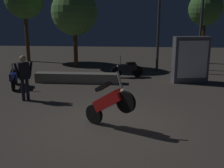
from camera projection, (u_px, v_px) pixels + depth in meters
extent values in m
plane|color=#4C443D|center=(108.00, 124.00, 7.66)|extent=(40.00, 40.00, 0.00)
cylinder|color=black|center=(94.00, 114.00, 7.66)|extent=(0.52, 0.40, 0.56)
cylinder|color=black|center=(126.00, 102.00, 6.85)|extent=(0.52, 0.40, 0.56)
cube|color=#B71414|center=(109.00, 100.00, 7.20)|extent=(0.97, 0.79, 0.76)
cube|color=black|center=(103.00, 87.00, 7.23)|extent=(0.49, 0.44, 0.32)
cylinder|color=gray|center=(120.00, 80.00, 6.84)|extent=(0.20, 0.16, 0.44)
sphere|color=#F2EABF|center=(123.00, 91.00, 6.84)|extent=(0.12, 0.12, 0.12)
cylinder|color=black|center=(137.00, 71.00, 13.62)|extent=(0.57, 0.25, 0.56)
cylinder|color=black|center=(116.00, 72.00, 13.41)|extent=(0.57, 0.25, 0.56)
cube|color=black|center=(127.00, 67.00, 13.46)|extent=(1.00, 0.55, 0.30)
cube|color=black|center=(131.00, 63.00, 13.45)|extent=(0.49, 0.35, 0.10)
cylinder|color=gray|center=(120.00, 60.00, 13.30)|extent=(0.07, 0.07, 0.45)
sphere|color=#F2EABF|center=(118.00, 67.00, 13.36)|extent=(0.12, 0.12, 0.12)
cylinder|color=black|center=(16.00, 78.00, 12.11)|extent=(0.27, 0.56, 0.56)
cylinder|color=black|center=(13.00, 84.00, 11.07)|extent=(0.27, 0.56, 0.56)
cube|color=navy|center=(14.00, 76.00, 11.53)|extent=(0.59, 1.00, 0.30)
cube|color=black|center=(14.00, 70.00, 11.67)|extent=(0.37, 0.49, 0.10)
cylinder|color=gray|center=(12.00, 69.00, 11.11)|extent=(0.08, 0.08, 0.45)
sphere|color=#F2EABF|center=(13.00, 77.00, 11.10)|extent=(0.12, 0.12, 0.12)
cylinder|color=black|center=(28.00, 89.00, 9.79)|extent=(0.12, 0.12, 0.80)
cylinder|color=black|center=(23.00, 90.00, 9.71)|extent=(0.12, 0.12, 0.80)
cube|color=black|center=(24.00, 71.00, 9.57)|extent=(0.43, 0.40, 0.60)
sphere|color=tan|center=(23.00, 58.00, 9.47)|extent=(0.22, 0.22, 0.22)
cylinder|color=black|center=(31.00, 69.00, 9.69)|extent=(0.20, 0.18, 0.54)
cylinder|color=black|center=(17.00, 71.00, 9.45)|extent=(0.20, 0.18, 0.54)
cylinder|color=#38383D|center=(201.00, 26.00, 14.92)|extent=(0.14, 0.14, 4.86)
cylinder|color=#38383D|center=(158.00, 30.00, 14.60)|extent=(0.14, 0.14, 4.54)
cylinder|color=#4C331E|center=(27.00, 38.00, 18.01)|extent=(0.24, 0.24, 3.18)
cylinder|color=#4C331E|center=(76.00, 48.00, 16.01)|extent=(0.24, 0.24, 2.28)
sphere|color=#568C42|center=(74.00, 12.00, 15.50)|extent=(2.66, 2.66, 2.66)
cylinder|color=#4C331E|center=(203.00, 42.00, 17.36)|extent=(0.24, 0.24, 2.71)
sphere|color=#477A38|center=(205.00, 9.00, 16.85)|extent=(2.09, 2.09, 2.09)
cube|color=#595960|center=(191.00, 60.00, 12.33)|extent=(1.66, 0.76, 2.10)
cube|color=white|center=(193.00, 60.00, 12.06)|extent=(1.33, 0.26, 1.68)
cube|color=gray|center=(77.00, 78.00, 12.41)|extent=(3.82, 0.50, 0.45)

